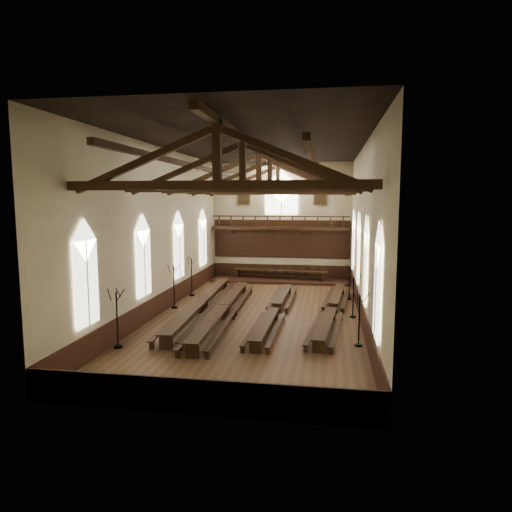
{
  "coord_description": "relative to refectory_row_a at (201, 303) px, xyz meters",
  "views": [
    {
      "loc": [
        4.04,
        -26.41,
        6.9
      ],
      "look_at": [
        -0.4,
        1.5,
        3.36
      ],
      "focal_mm": 32.0,
      "sensor_mm": 36.0,
      "label": 1
    }
  ],
  "objects": [
    {
      "name": "refectory_row_a",
      "position": [
        0.0,
        0.0,
        0.0
      ],
      "size": [
        1.98,
        15.02,
        0.81
      ],
      "color": "#341D10",
      "rests_on": "ground"
    },
    {
      "name": "end_window",
      "position": [
        3.57,
        12.81,
        6.63
      ],
      "size": [
        2.8,
        0.12,
        3.8
      ],
      "color": "white",
      "rests_on": "room_walls"
    },
    {
      "name": "candelabrum_right_far",
      "position": [
        9.12,
        5.02,
        0.15
      ],
      "size": [
        0.69,
        0.75,
        2.45
      ],
      "color": "black",
      "rests_on": "ground"
    },
    {
      "name": "dais",
      "position": [
        3.64,
        11.31,
        -0.48
      ],
      "size": [
        11.4,
        3.2,
        0.21
      ],
      "primitive_type": "cube",
      "color": "#391C11",
      "rests_on": "ground"
    },
    {
      "name": "candelabrum_left_near",
      "position": [
        -1.98,
        -7.2,
        0.27
      ],
      "size": [
        0.85,
        0.81,
        2.83
      ],
      "color": "black",
      "rests_on": "ground"
    },
    {
      "name": "refectory_row_c",
      "position": [
        4.61,
        -0.41,
        -0.09
      ],
      "size": [
        1.5,
        13.78,
        0.68
      ],
      "color": "#341D10",
      "rests_on": "ground"
    },
    {
      "name": "candelabrum_right_mid",
      "position": [
        9.12,
        0.16,
        0.18
      ],
      "size": [
        0.72,
        0.77,
        2.52
      ],
      "color": "black",
      "rests_on": "ground"
    },
    {
      "name": "roof_trusses",
      "position": [
        3.57,
        -0.09,
        7.62
      ],
      "size": [
        11.7,
        25.7,
        2.8
      ],
      "color": "#341D10",
      "rests_on": "room_walls"
    },
    {
      "name": "candelabrum_left_mid",
      "position": [
        -1.98,
        0.7,
        0.27
      ],
      "size": [
        0.85,
        0.82,
        2.83
      ],
      "color": "black",
      "rests_on": "ground"
    },
    {
      "name": "refectory_row_b",
      "position": [
        1.62,
        -1.06,
        -0.02
      ],
      "size": [
        1.82,
        14.71,
        0.78
      ],
      "color": "#341D10",
      "rests_on": "ground"
    },
    {
      "name": "wainscot_band",
      "position": [
        3.57,
        -0.09,
        0.01
      ],
      "size": [
        12.0,
        26.0,
        1.2
      ],
      "color": "#391C11",
      "rests_on": "ground"
    },
    {
      "name": "ground",
      "position": [
        3.57,
        -0.09,
        -0.59
      ],
      "size": [
        26.0,
        26.0,
        0.0
      ],
      "primitive_type": "plane",
      "color": "brown",
      "rests_on": "ground"
    },
    {
      "name": "refectory_row_d",
      "position": [
        7.95,
        0.14,
        -0.09
      ],
      "size": [
        2.01,
        13.96,
        0.69
      ],
      "color": "#341D10",
      "rests_on": "ground"
    },
    {
      "name": "room_walls",
      "position": [
        3.57,
        -0.09,
        5.87
      ],
      "size": [
        26.0,
        26.0,
        26.0
      ],
      "color": "beige",
      "rests_on": "ground"
    },
    {
      "name": "side_windows",
      "position": [
        3.57,
        -0.09,
        3.15
      ],
      "size": [
        11.85,
        19.8,
        4.5
      ],
      "color": "white",
      "rests_on": "room_walls"
    },
    {
      "name": "candelabrum_right_near",
      "position": [
        9.12,
        -5.19,
        0.2
      ],
      "size": [
        0.76,
        0.78,
        2.6
      ],
      "color": "black",
      "rests_on": "ground"
    },
    {
      "name": "high_table",
      "position": [
        3.64,
        11.31,
        0.26
      ],
      "size": [
        8.05,
        1.76,
        0.75
      ],
      "color": "#341D10",
      "rests_on": "dais"
    },
    {
      "name": "minstrels_gallery",
      "position": [
        3.57,
        12.57,
        3.31
      ],
      "size": [
        11.8,
        1.24,
        3.7
      ],
      "color": "#341D10",
      "rests_on": "room_walls"
    },
    {
      "name": "candelabrum_left_far",
      "position": [
        -1.98,
        4.47,
        0.28
      ],
      "size": [
        0.77,
        0.88,
        2.86
      ],
      "color": "black",
      "rests_on": "ground"
    },
    {
      "name": "portraits",
      "position": [
        3.57,
        12.81,
        6.51
      ],
      "size": [
        7.75,
        0.09,
        1.45
      ],
      "color": "brown",
      "rests_on": "room_walls"
    },
    {
      "name": "high_chairs",
      "position": [
        3.64,
        12.09,
        0.18
      ],
      "size": [
        7.7,
        0.51,
        1.02
      ],
      "color": "#341D10",
      "rests_on": "dais"
    }
  ]
}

